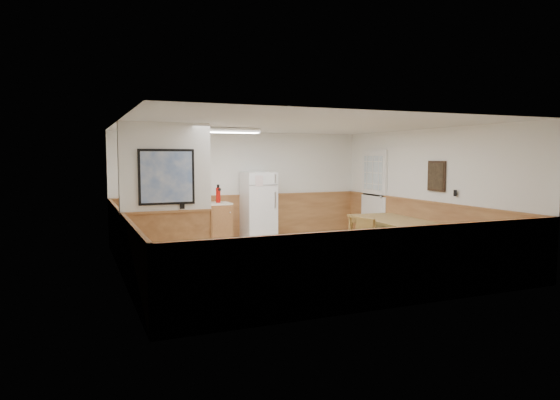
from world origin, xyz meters
name	(u,v)px	position (x,y,z in m)	size (l,w,h in m)	color
ground	(293,263)	(0.00, 0.00, 0.00)	(6.00, 6.00, 0.00)	beige
ceiling	(294,125)	(0.00, 0.00, 2.50)	(6.00, 6.00, 0.02)	silver
back_wall	(241,186)	(0.00, 3.00, 1.25)	(6.00, 0.02, 2.50)	white
right_wall	(427,190)	(3.00, 0.00, 1.25)	(0.02, 6.00, 2.50)	white
left_wall	(120,200)	(-3.00, 0.00, 1.25)	(0.02, 6.00, 2.50)	white
wainscot_back	(242,217)	(0.00, 2.98, 0.50)	(6.00, 0.04, 1.00)	tan
wainscot_right	(426,227)	(2.98, 0.00, 0.50)	(0.04, 6.00, 1.00)	tan
wainscot_left	(123,247)	(-2.98, 0.00, 0.50)	(0.04, 6.00, 1.00)	tan
partition_wall	(166,199)	(-2.25, 0.19, 1.23)	(1.50, 0.20, 2.50)	white
kitchen_counter	(194,223)	(-1.21, 2.68, 0.46)	(2.20, 0.61, 1.00)	olive
exterior_door	(374,194)	(2.96, 1.90, 1.05)	(0.07, 1.02, 2.15)	white
kitchen_window	(150,174)	(-2.10, 2.98, 1.55)	(0.80, 0.04, 1.00)	white
wall_painting	(436,176)	(2.97, -0.30, 1.55)	(0.04, 0.50, 0.60)	black
fluorescent_fixture	(229,131)	(-0.80, 1.30, 2.45)	(1.20, 0.30, 0.09)	white
refrigerator	(258,206)	(0.29, 2.63, 0.79)	(0.71, 0.73, 1.58)	white
dining_table	(393,224)	(1.93, -0.35, 0.66)	(1.12, 2.03, 0.75)	brown
dining_bench	(429,237)	(2.79, -0.34, 0.35)	(0.42, 1.68, 0.45)	brown
dining_chair	(370,237)	(1.20, -0.67, 0.49)	(0.70, 0.52, 0.85)	brown
fire_extinguisher	(218,195)	(-0.66, 2.65, 1.08)	(0.13, 0.13, 0.41)	red
soap_bottle	(147,199)	(-2.21, 2.72, 1.03)	(0.08, 0.08, 0.25)	green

